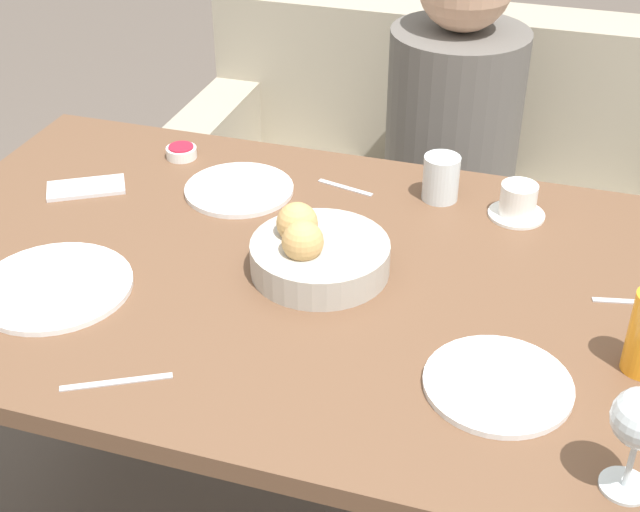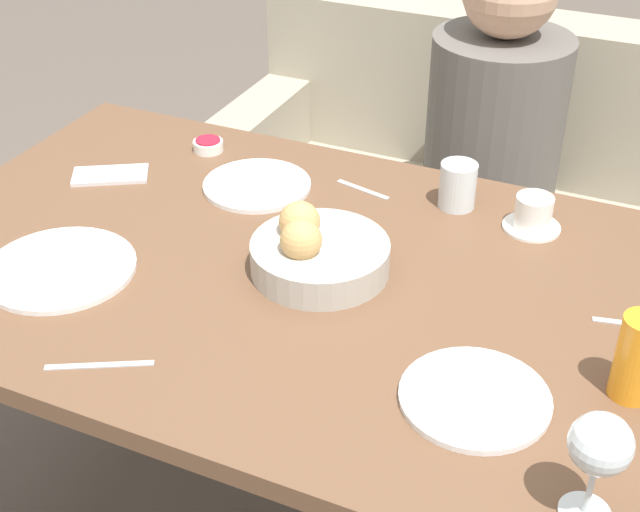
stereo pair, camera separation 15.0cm
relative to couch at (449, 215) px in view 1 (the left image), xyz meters
The scene contains 13 objects.
dining_table 1.13m from the couch, 96.52° to the right, with size 1.41×0.90×0.78m.
couch is the anchor object (origin of this frame).
seated_person 0.24m from the couch, 85.92° to the right, with size 0.34×0.45×1.14m.
bread_basket 1.17m from the couch, 93.81° to the right, with size 0.24×0.24×0.11m.
plate_near_left 1.41m from the couch, 110.72° to the right, with size 0.26×0.26×0.01m.
plate_near_right 1.37m from the couch, 78.02° to the right, with size 0.21×0.21×0.01m.
plate_far_center 1.01m from the couch, 109.68° to the right, with size 0.21×0.21×0.01m.
water_tumbler 0.91m from the couch, 83.70° to the right, with size 0.07×0.07×0.09m.
coffee_cup 0.95m from the couch, 73.10° to the right, with size 0.11×0.11×0.07m.
jam_bowl_berry 1.00m from the couch, 122.63° to the right, with size 0.06×0.06×0.03m.
knife_silver 1.52m from the couch, 100.30° to the right, with size 0.15×0.09×0.00m.
spoon_coffee 0.90m from the couch, 97.76° to the right, with size 0.12×0.04×0.00m.
cell_phone 1.19m from the couch, 122.73° to the right, with size 0.17×0.14×0.01m.
Camera 1 is at (0.44, -1.19, 1.63)m, focal length 50.00 mm.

